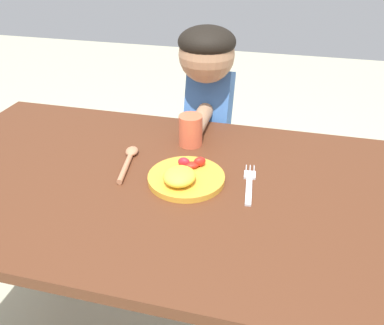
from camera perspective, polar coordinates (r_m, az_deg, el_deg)
The scene contains 6 objects.
dining_table at distance 1.15m, azimuth -5.51°, elevation -7.86°, with size 1.35×0.78×0.75m.
plate at distance 1.04m, azimuth -1.04°, elevation -2.05°, with size 0.20×0.20×0.05m.
fork at distance 1.05m, azimuth 8.22°, elevation -3.01°, with size 0.04×0.18×0.01m.
spoon at distance 1.15m, azimuth -9.06°, elevation 0.51°, with size 0.06×0.19×0.02m.
drinking_cup at distance 1.21m, azimuth -0.21°, elevation 4.65°, with size 0.07×0.07×0.10m, color #EB6946.
person at distance 1.51m, azimuth 2.29°, elevation 3.06°, with size 0.19×0.36×1.07m.
Camera 1 is at (0.32, -0.83, 1.34)m, focal length 37.17 mm.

